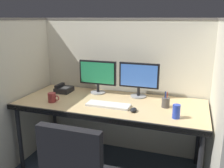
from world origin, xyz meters
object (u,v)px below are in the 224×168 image
object	(u,v)px
computer_mouse	(133,110)
keyboard_main	(108,105)
pen_cup	(166,102)
monitor_right	(139,78)
desk	(110,107)
monitor_left	(98,75)
soda_can	(176,111)
desk_phone	(64,89)
coffee_mug	(52,98)

from	to	relation	value
computer_mouse	keyboard_main	bearing A→B (deg)	166.89
keyboard_main	pen_cup	bearing A→B (deg)	15.14
monitor_right	desk	bearing A→B (deg)	-129.67
monitor_left	keyboard_main	world-z (taller)	monitor_left
monitor_right	soda_can	size ratio (longest dim) A/B	3.52
monitor_left	pen_cup	xyz separation A→B (m)	(0.79, -0.22, -0.17)
monitor_right	soda_can	distance (m)	0.66
desk_phone	monitor_right	bearing A→B (deg)	6.81
desk	monitor_right	world-z (taller)	monitor_right
monitor_left	soda_can	distance (m)	1.02
desk	coffee_mug	world-z (taller)	coffee_mug
soda_can	desk_phone	world-z (taller)	soda_can
keyboard_main	soda_can	world-z (taller)	soda_can
monitor_left	computer_mouse	xyz separation A→B (m)	(0.52, -0.43, -0.20)
monitor_left	monitor_right	bearing A→B (deg)	1.58
monitor_left	computer_mouse	world-z (taller)	monitor_left
computer_mouse	coffee_mug	distance (m)	0.85
monitor_right	pen_cup	xyz separation A→B (m)	(0.32, -0.23, -0.17)
monitor_left	soda_can	xyz separation A→B (m)	(0.90, -0.46, -0.15)
coffee_mug	desk	bearing A→B (deg)	16.65
pen_cup	desk_phone	world-z (taller)	pen_cup
keyboard_main	coffee_mug	size ratio (longest dim) A/B	3.41
computer_mouse	monitor_right	bearing A→B (deg)	96.89
desk	soda_can	distance (m)	0.70
pen_cup	desk_phone	bearing A→B (deg)	173.67
computer_mouse	soda_can	world-z (taller)	soda_can
monitor_right	pen_cup	bearing A→B (deg)	-36.30
desk	coffee_mug	size ratio (longest dim) A/B	15.08
monitor_left	coffee_mug	size ratio (longest dim) A/B	3.41
keyboard_main	soda_can	xyz separation A→B (m)	(0.65, -0.09, 0.05)
monitor_right	keyboard_main	xyz separation A→B (m)	(-0.22, -0.38, -0.20)
monitor_left	desk_phone	distance (m)	0.44
desk_phone	keyboard_main	bearing A→B (deg)	-23.11
keyboard_main	pen_cup	xyz separation A→B (m)	(0.53, 0.14, 0.04)
desk	monitor_right	distance (m)	0.45
desk	keyboard_main	bearing A→B (deg)	-81.49
pen_cup	soda_can	size ratio (longest dim) A/B	1.32
monitor_left	keyboard_main	size ratio (longest dim) A/B	1.00
pen_cup	desk	bearing A→B (deg)	-175.37
monitor_left	computer_mouse	distance (m)	0.70
desk	keyboard_main	distance (m)	0.12
monitor_right	desk_phone	world-z (taller)	monitor_right
keyboard_main	desk_phone	bearing A→B (deg)	156.89
desk	coffee_mug	distance (m)	0.60
monitor_left	desk_phone	bearing A→B (deg)	-167.10
monitor_right	coffee_mug	world-z (taller)	monitor_right
monitor_left	soda_can	world-z (taller)	monitor_left
pen_cup	soda_can	world-z (taller)	pen_cup
desk	monitor_right	bearing A→B (deg)	50.33
desk	soda_can	xyz separation A→B (m)	(0.67, -0.19, 0.11)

